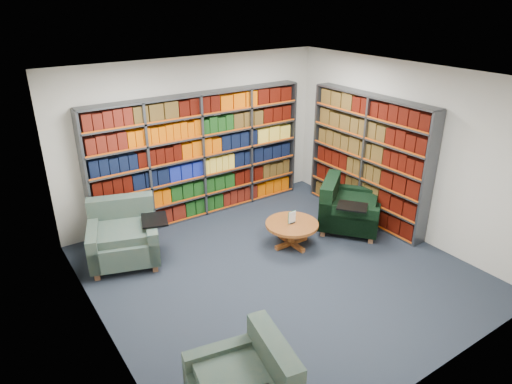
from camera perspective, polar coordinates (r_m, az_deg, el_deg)
room_shell at (r=6.16m, az=3.13°, el=1.11°), size 5.02×5.02×2.82m
bookshelf_back at (r=8.13m, az=-6.92°, el=4.42°), size 4.00×0.28×2.20m
bookshelf_right at (r=8.18m, az=13.74°, el=4.03°), size 0.28×2.50×2.20m
chair_teal_left at (r=7.23m, az=-16.18°, el=-5.36°), size 1.31×1.25×0.90m
chair_green_right at (r=7.95m, az=11.10°, el=-2.15°), size 1.35×1.35×0.87m
coffee_table at (r=7.32m, az=4.50°, el=-4.45°), size 0.85×0.85×0.59m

